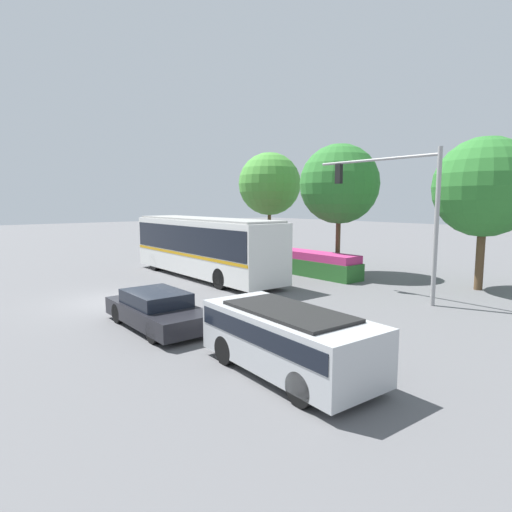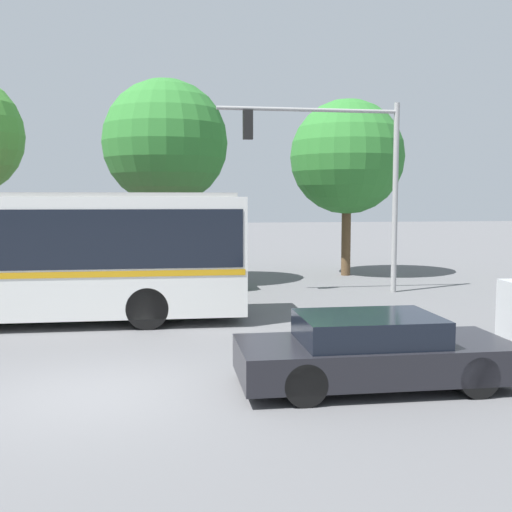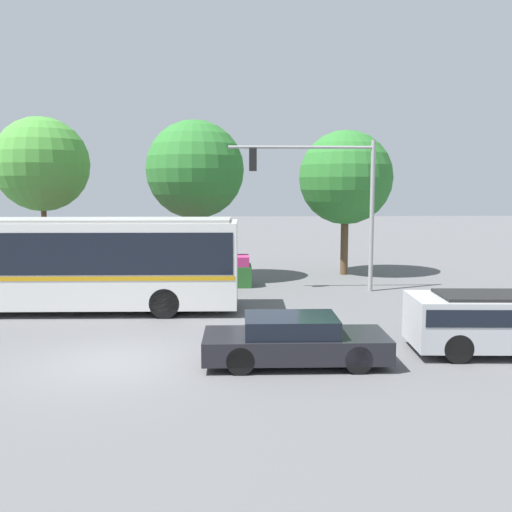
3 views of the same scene
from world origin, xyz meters
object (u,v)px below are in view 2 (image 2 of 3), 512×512
object	(u,v)px
city_bus	(12,250)
street_tree_centre	(165,143)
street_tree_right	(347,157)
sedan_foreground	(373,352)
traffic_light_pole	(349,165)

from	to	relation	value
city_bus	street_tree_centre	xyz separation A→B (m)	(3.85, 6.55, 3.23)
street_tree_centre	street_tree_right	distance (m)	7.34
sedan_foreground	street_tree_right	size ratio (longest dim) A/B	0.64
sedan_foreground	traffic_light_pole	world-z (taller)	traffic_light_pole
street_tree_right	traffic_light_pole	bearing A→B (deg)	-106.69
city_bus	sedan_foreground	distance (m)	9.48
city_bus	street_tree_right	size ratio (longest dim) A/B	1.63
city_bus	street_tree_centre	distance (m)	8.26
street_tree_centre	traffic_light_pole	bearing A→B (deg)	-28.11
traffic_light_pole	street_tree_right	world-z (taller)	street_tree_right
city_bus	sedan_foreground	world-z (taller)	city_bus
traffic_light_pole	city_bus	bearing A→B (deg)	19.71
traffic_light_pole	street_tree_centre	xyz separation A→B (m)	(-5.80, 3.10, 0.89)
traffic_light_pole	sedan_foreground	bearing A→B (deg)	74.73
sedan_foreground	street_tree_centre	size ratio (longest dim) A/B	0.62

